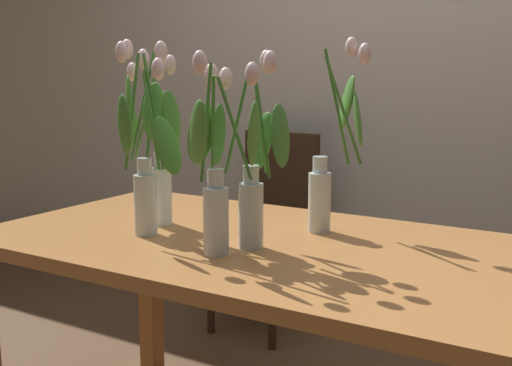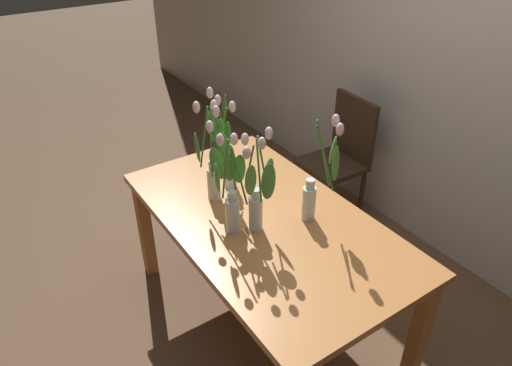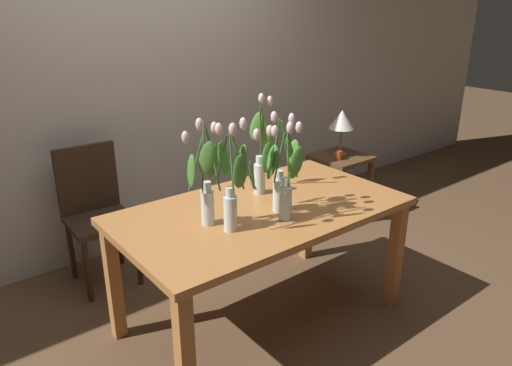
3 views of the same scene
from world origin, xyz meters
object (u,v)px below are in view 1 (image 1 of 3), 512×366
at_px(tulip_vase_2, 252,175).
at_px(dining_chair, 270,219).
at_px(tulip_vase_4, 331,167).
at_px(dining_table, 254,269).
at_px(tulip_vase_0, 150,158).
at_px(tulip_vase_1, 151,156).
at_px(tulip_vase_3, 217,178).

bearing_deg(tulip_vase_2, dining_chair, 118.08).
relative_size(tulip_vase_2, tulip_vase_4, 0.93).
relative_size(tulip_vase_4, dining_chair, 0.62).
bearing_deg(tulip_vase_4, dining_table, -126.39).
bearing_deg(dining_table, dining_chair, 118.10).
distance_m(dining_table, tulip_vase_0, 0.44).
xyz_separation_m(dining_table, tulip_vase_4, (0.15, 0.20, 0.29)).
bearing_deg(dining_chair, tulip_vase_4, -50.50).
height_order(tulip_vase_1, tulip_vase_2, tulip_vase_1).
height_order(tulip_vase_3, dining_chair, tulip_vase_3).
xyz_separation_m(tulip_vase_3, dining_chair, (-0.57, 1.26, -0.42)).
bearing_deg(tulip_vase_3, dining_chair, 114.45).
xyz_separation_m(dining_table, tulip_vase_3, (0.00, -0.19, 0.30)).
distance_m(tulip_vase_2, tulip_vase_3, 0.12).
bearing_deg(tulip_vase_1, tulip_vase_4, 23.12).
xyz_separation_m(tulip_vase_1, dining_chair, (-0.20, 1.08, -0.44)).
distance_m(tulip_vase_0, tulip_vase_1, 0.14).
bearing_deg(tulip_vase_4, tulip_vase_2, -109.92).
relative_size(tulip_vase_3, tulip_vase_4, 0.92).
xyz_separation_m(tulip_vase_0, tulip_vase_1, (-0.09, 0.10, -0.01)).
bearing_deg(tulip_vase_2, tulip_vase_0, -172.78).
bearing_deg(tulip_vase_0, tulip_vase_4, 37.17).
height_order(dining_table, dining_chair, dining_chair).
distance_m(tulip_vase_1, dining_chair, 1.19).
xyz_separation_m(tulip_vase_1, tulip_vase_2, (0.41, -0.06, -0.02)).
bearing_deg(dining_table, tulip_vase_4, 53.61).
xyz_separation_m(dining_table, tulip_vase_2, (0.04, -0.08, 0.29)).
relative_size(dining_table, tulip_vase_0, 2.84).
height_order(tulip_vase_4, dining_chair, tulip_vase_4).
distance_m(tulip_vase_0, dining_chair, 1.30).
relative_size(dining_table, tulip_vase_4, 2.76).
height_order(dining_table, tulip_vase_2, tulip_vase_2).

